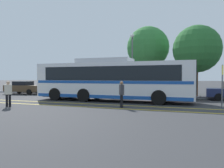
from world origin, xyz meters
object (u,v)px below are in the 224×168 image
transit_bus (112,79)px  pedestrian_0 (122,93)px  parked_car_0 (24,87)px  parked_car_3 (170,91)px  pedestrian_1 (8,92)px  parked_car_2 (116,90)px  tree_2 (148,48)px  parked_car_1 (66,89)px  bus_stop_sign (222,81)px  tree_1 (197,49)px  street_lamp (132,55)px

transit_bus → pedestrian_0: (1.75, -3.19, -0.77)m
parked_car_0 → parked_car_3: (15.70, -0.38, -0.01)m
parked_car_3 → pedestrian_1: 12.43m
parked_car_2 → pedestrian_0: bearing=-162.8°
parked_car_2 → tree_2: 7.65m
transit_bus → parked_car_1: size_ratio=2.84×
transit_bus → parked_car_3: (4.10, 3.21, -0.97)m
parked_car_1 → pedestrian_1: pedestrian_1 is taller
parked_car_2 → tree_2: tree_2 is taller
bus_stop_sign → tree_1: 8.33m
pedestrian_0 → tree_2: tree_2 is taller
tree_2 → parked_car_1: bearing=-139.7°
bus_stop_sign → tree_2: size_ratio=0.34×
parked_car_0 → pedestrian_0: 14.98m
transit_bus → bus_stop_sign: size_ratio=4.77×
transit_bus → street_lamp: street_lamp is taller
parked_car_1 → parked_car_2: parked_car_1 is taller
bus_stop_sign → tree_2: (-6.38, 10.25, 3.62)m
parked_car_1 → tree_2: bearing=-51.9°
parked_car_3 → street_lamp: bearing=-123.9°
parked_car_2 → parked_car_3: (4.82, -0.10, 0.01)m
parked_car_2 → street_lamp: (0.73, 3.05, 3.46)m
transit_bus → bus_stop_sign: (7.54, -1.07, -0.04)m
bus_stop_sign → tree_1: (-1.23, 7.70, 2.92)m
pedestrian_0 → parked_car_1: bearing=20.5°
parked_car_2 → pedestrian_0: (2.47, -6.51, 0.21)m
pedestrian_0 → parked_car_2: bearing=-9.3°
parked_car_3 → parked_car_2: bearing=-87.5°
parked_car_3 → pedestrian_1: bearing=-43.2°
bus_stop_sign → pedestrian_0: bearing=-69.0°
pedestrian_1 → street_lamp: bearing=27.0°
parked_car_1 → street_lamp: bearing=-63.8°
tree_1 → parked_car_2: bearing=-154.8°
tree_1 → parked_car_1: bearing=-164.2°
parked_car_0 → pedestrian_1: 11.07m
tree_2 → street_lamp: bearing=-112.1°
transit_bus → parked_car_1: bearing=-117.0°
parked_car_1 → pedestrian_1: 8.47m
pedestrian_1 → street_lamp: size_ratio=0.25×
pedestrian_0 → transit_bus: bearing=-1.2°
parked_car_2 → street_lamp: bearing=-17.1°
parked_car_1 → bus_stop_sign: 14.16m
parked_car_2 → tree_2: bearing=-21.3°
parked_car_2 → tree_1: tree_1 is taller
bus_stop_sign → parked_car_3: bearing=-140.3°
parked_car_3 → bus_stop_sign: (3.44, -4.29, 0.93)m
parked_car_0 → street_lamp: 12.42m
transit_bus → parked_car_1: (-5.94, 3.15, -0.96)m
parked_car_3 → pedestrian_0: (-2.35, -6.40, 0.20)m
parked_car_0 → tree_2: 14.64m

